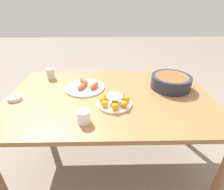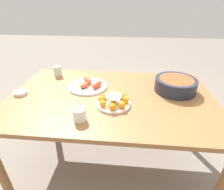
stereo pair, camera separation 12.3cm
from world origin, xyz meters
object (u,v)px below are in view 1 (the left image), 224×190
Objects in this scene: sauce_bowl at (15,98)px; seafood_platter at (86,86)px; cake_plate at (115,101)px; dining_table at (110,105)px; cup_far at (51,74)px; serving_bowl at (171,82)px; cup_near at (84,117)px.

sauce_bowl is 0.52m from seafood_platter.
dining_table is at bearing 103.85° from cake_plate.
cake_plate is 2.52× the size of cup_far.
cup_far is (-0.52, 0.33, 0.13)m from dining_table.
serving_bowl is 1.19m from sauce_bowl.
serving_bowl reaches higher than dining_table.
cake_plate reaches higher than sauce_bowl.
cup_near reaches higher than seafood_platter.
cup_near is at bearing -134.76° from cake_plate.
seafood_platter is at bearing 179.97° from serving_bowl.
serving_bowl is at bearing 34.13° from cup_near.
cake_plate is 0.72m from sauce_bowl.
serving_bowl reaches higher than cup_far.
serving_bowl is 3.23× the size of sauce_bowl.
dining_table is 0.63m from cup_far.
cake_plate is 0.34m from seafood_platter.
cup_far is (-0.33, 0.21, 0.03)m from seafood_platter.
seafood_platter is 0.44m from cup_near.
dining_table is 16.34× the size of cup_far.
serving_bowl reaches higher than cup_near.
cup_near is at bearing -84.80° from seafood_platter.
sauce_bowl is (-0.68, -0.05, 0.10)m from dining_table.
serving_bowl is 3.36× the size of cup_far.
cake_plate is 0.75× the size of seafood_platter.
cake_plate is 2.98× the size of cup_near.
serving_bowl is 0.78m from cup_near.
cup_near is at bearing -27.05° from sauce_bowl.
cup_near is at bearing -115.72° from dining_table.
cake_plate is 2.42× the size of sauce_bowl.
cup_far is at bearing 168.55° from serving_bowl.
seafood_platter is (-0.22, 0.25, -0.01)m from cake_plate.
cake_plate is at bearing 45.24° from cup_near.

